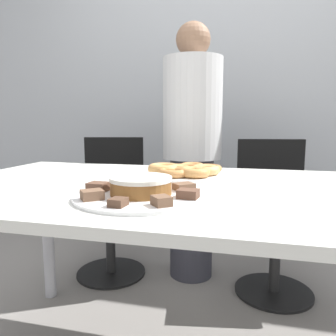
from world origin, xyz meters
The scene contains 24 objects.
wall_back centered at (0.00, 1.59, 1.30)m, with size 8.00×0.05×2.60m.
table centered at (0.00, 0.00, 0.68)m, with size 1.79×0.98×0.76m.
person_standing centered at (-0.11, 0.88, 0.82)m, with size 0.36×0.36×1.56m.
office_chair_left centered at (-0.63, 0.83, 0.41)m, with size 0.53×0.53×0.87m.
office_chair_right centered at (0.38, 0.83, 0.41)m, with size 0.51×0.51×0.87m.
plate_cake centered at (-0.07, -0.20, 0.76)m, with size 0.39×0.39×0.01m.
plate_donuts centered at (-0.02, 0.22, 0.76)m, with size 0.35×0.35×0.01m.
frosted_cake centered at (-0.07, -0.20, 0.79)m, with size 0.18×0.18×0.05m.
lamington_0 centered at (0.07, -0.22, 0.78)m, with size 0.06×0.05×0.02m.
lamington_1 centered at (0.04, -0.11, 0.78)m, with size 0.08×0.08×0.02m.
lamington_2 centered at (-0.06, -0.06, 0.78)m, with size 0.05×0.06×0.02m.
lamington_3 centered at (-0.17, -0.09, 0.78)m, with size 0.07×0.07×0.02m.
lamington_4 centered at (-0.22, -0.19, 0.78)m, with size 0.06×0.06×0.03m.
lamington_5 centered at (-0.18, -0.30, 0.78)m, with size 0.08×0.07×0.03m.
lamington_6 centered at (-0.09, -0.35, 0.78)m, with size 0.04×0.05×0.02m.
lamington_7 centered at (0.02, -0.31, 0.78)m, with size 0.06×0.07×0.02m.
donut_0 centered at (-0.02, 0.22, 0.79)m, with size 0.13×0.13×0.04m.
donut_1 centered at (-0.05, 0.12, 0.78)m, with size 0.12×0.12×0.03m.
donut_2 centered at (0.03, 0.14, 0.79)m, with size 0.12×0.12×0.04m.
donut_3 centered at (0.06, 0.20, 0.79)m, with size 0.12×0.12×0.04m.
donut_4 centered at (0.07, 0.28, 0.78)m, with size 0.11×0.11×0.03m.
donut_5 centered at (-0.01, 0.32, 0.78)m, with size 0.10×0.10×0.03m.
donut_6 centered at (-0.07, 0.25, 0.78)m, with size 0.11×0.11×0.03m.
donut_7 centered at (-0.11, 0.19, 0.79)m, with size 0.13×0.13×0.04m.
Camera 1 is at (0.23, -1.10, 0.98)m, focal length 35.00 mm.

